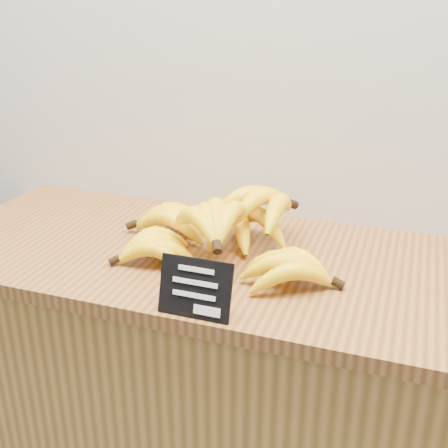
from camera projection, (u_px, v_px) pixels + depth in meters
counter at (231, 431)px, 1.37m from camera, size 1.44×0.50×0.90m
counter_top at (232, 261)px, 1.19m from camera, size 1.30×0.54×0.03m
chalkboard_sign at (195, 288)px, 0.95m from camera, size 0.13×0.03×0.10m
banana_pile at (229, 229)px, 1.17m from camera, size 0.50×0.36×0.12m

